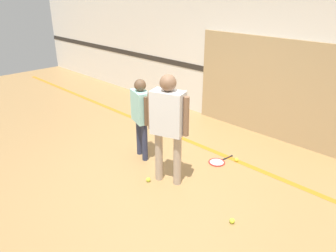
% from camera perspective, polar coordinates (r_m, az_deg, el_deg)
% --- Properties ---
extents(ground_plane, '(16.00, 16.00, 0.00)m').
position_cam_1_polar(ground_plane, '(5.03, -1.83, -8.87)').
color(ground_plane, '#A87F4C').
extents(wall_back, '(16.00, 0.07, 3.20)m').
position_cam_1_polar(wall_back, '(6.40, 15.60, 12.74)').
color(wall_back, silver).
rests_on(wall_back, ground_plane).
extents(wall_panel, '(3.15, 0.05, 1.85)m').
position_cam_1_polar(wall_panel, '(6.34, 17.40, 6.17)').
color(wall_panel, tan).
rests_on(wall_panel, ground_plane).
extents(floor_stripe, '(14.40, 0.10, 0.01)m').
position_cam_1_polar(floor_stripe, '(5.85, 7.32, -4.10)').
color(floor_stripe, orange).
rests_on(floor_stripe, ground_plane).
extents(person_instructor, '(0.58, 0.39, 1.62)m').
position_cam_1_polar(person_instructor, '(4.47, 0.00, 1.30)').
color(person_instructor, tan).
rests_on(person_instructor, ground_plane).
extents(person_student_left, '(0.49, 0.32, 1.35)m').
position_cam_1_polar(person_student_left, '(5.26, -4.74, 2.70)').
color(person_student_left, '#2D334C').
rests_on(person_student_left, ground_plane).
extents(racket_spare_on_floor, '(0.30, 0.52, 0.03)m').
position_cam_1_polar(racket_spare_on_floor, '(5.47, 8.66, -6.18)').
color(racket_spare_on_floor, red).
rests_on(racket_spare_on_floor, ground_plane).
extents(tennis_ball_near_instructor, '(0.07, 0.07, 0.07)m').
position_cam_1_polar(tennis_ball_near_instructor, '(4.91, -3.45, -9.31)').
color(tennis_ball_near_instructor, '#CCE038').
rests_on(tennis_ball_near_instructor, ground_plane).
extents(tennis_ball_by_spare_racket, '(0.07, 0.07, 0.07)m').
position_cam_1_polar(tennis_ball_by_spare_racket, '(5.53, 11.84, -5.77)').
color(tennis_ball_by_spare_racket, '#CCE038').
rests_on(tennis_ball_by_spare_racket, ground_plane).
extents(tennis_ball_stray_left, '(0.07, 0.07, 0.07)m').
position_cam_1_polar(tennis_ball_stray_left, '(4.22, 11.10, -15.92)').
color(tennis_ball_stray_left, '#CCE038').
rests_on(tennis_ball_stray_left, ground_plane).
extents(tennis_ball_stray_right, '(0.07, 0.07, 0.07)m').
position_cam_1_polar(tennis_ball_stray_right, '(6.44, -4.21, -1.02)').
color(tennis_ball_stray_right, '#CCE038').
rests_on(tennis_ball_stray_right, ground_plane).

